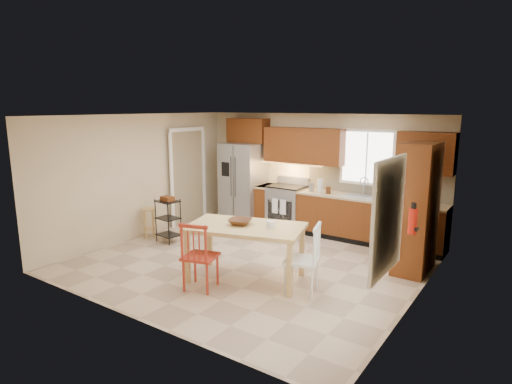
{
  "coord_description": "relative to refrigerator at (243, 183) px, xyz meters",
  "views": [
    {
      "loc": [
        4.06,
        -5.75,
        2.66
      ],
      "look_at": [
        -0.16,
        0.4,
        1.15
      ],
      "focal_mm": 30.0,
      "sensor_mm": 36.0,
      "label": 1
    }
  ],
  "objects": [
    {
      "name": "canister_wood",
      "position": [
        2.15,
        -0.0,
        0.06
      ],
      "size": [
        0.1,
        0.1,
        0.14
      ],
      "primitive_type": "cylinder",
      "color": "#4A2813",
      "rests_on": "base_cabinet_run"
    },
    {
      "name": "upper_left_block",
      "position": [
        1.45,
        0.2,
        0.92
      ],
      "size": [
        1.8,
        0.35,
        0.75
      ],
      "primitive_type": "cube",
      "color": "#632F10",
      "rests_on": "wall_back"
    },
    {
      "name": "chair_white",
      "position": [
        3.03,
        -2.74,
        -0.4
      ],
      "size": [
        0.6,
        0.6,
        1.03
      ],
      "primitive_type": null,
      "rotation": [
        0.0,
        0.0,
        1.85
      ],
      "color": "silver",
      "rests_on": "floor"
    },
    {
      "name": "wall_left",
      "position": [
        -1.05,
        -2.12,
        0.34
      ],
      "size": [
        0.02,
        5.0,
        2.5
      ],
      "primitive_type": "cube",
      "color": "#CCB793",
      "rests_on": "ground"
    },
    {
      "name": "soap_bottle",
      "position": [
        3.18,
        -0.02,
        0.09
      ],
      "size": [
        0.09,
        0.09,
        0.19
      ],
      "primitive_type": "imported",
      "color": "#B6180C",
      "rests_on": "base_cabinet_run"
    },
    {
      "name": "base_cabinet_narrow",
      "position": [
        0.6,
        0.08,
        -0.46
      ],
      "size": [
        0.3,
        0.6,
        0.9
      ],
      "primitive_type": "cube",
      "color": "#572710",
      "rests_on": "floor"
    },
    {
      "name": "upper_right_block",
      "position": [
        3.95,
        0.2,
        0.92
      ],
      "size": [
        1.0,
        0.35,
        0.75
      ],
      "primitive_type": "cube",
      "color": "#632F10",
      "rests_on": "wall_back"
    },
    {
      "name": "dining_table",
      "position": [
        2.08,
        -2.79,
        -0.48
      ],
      "size": [
        1.95,
        1.43,
        0.85
      ],
      "primitive_type": null,
      "rotation": [
        0.0,
        0.0,
        0.28
      ],
      "color": "tan",
      "rests_on": "floor"
    },
    {
      "name": "upper_over_fridge",
      "position": [
        0.0,
        0.2,
        1.19
      ],
      "size": [
        1.0,
        0.35,
        0.55
      ],
      "primitive_type": "cube",
      "color": "#632F10",
      "rests_on": "wall_back"
    },
    {
      "name": "undercab_glow",
      "position": [
        1.15,
        0.17,
        0.52
      ],
      "size": [
        1.6,
        0.3,
        0.01
      ],
      "primitive_type": "cube",
      "color": "#FFBF66",
      "rests_on": "wall_back"
    },
    {
      "name": "bar_stool",
      "position": [
        -0.8,
        -2.16,
        -0.6
      ],
      "size": [
        0.34,
        0.34,
        0.63
      ],
      "primitive_type": null,
      "rotation": [
        0.0,
        0.0,
        0.12
      ],
      "color": "tan",
      "rests_on": "floor"
    },
    {
      "name": "ceiling",
      "position": [
        1.7,
        -2.12,
        1.59
      ],
      "size": [
        5.5,
        5.0,
        0.02
      ],
      "primitive_type": "cube",
      "color": "silver",
      "rests_on": "ground"
    },
    {
      "name": "floor",
      "position": [
        1.7,
        -2.12,
        -0.91
      ],
      "size": [
        5.5,
        5.5,
        0.0
      ],
      "primitive_type": "plane",
      "color": "tan",
      "rests_on": "ground"
    },
    {
      "name": "base_cabinet_run",
      "position": [
        2.99,
        0.08,
        -0.46
      ],
      "size": [
        2.92,
        0.6,
        0.9
      ],
      "primitive_type": "cube",
      "color": "#572710",
      "rests_on": "floor"
    },
    {
      "name": "doorway",
      "position": [
        -0.97,
        -0.82,
        0.14
      ],
      "size": [
        0.04,
        0.95,
        2.1
      ],
      "primitive_type": "cube",
      "color": "#8C7A59",
      "rests_on": "wall_left"
    },
    {
      "name": "wall_right",
      "position": [
        4.45,
        -2.12,
        0.34
      ],
      "size": [
        0.02,
        5.0,
        2.5
      ],
      "primitive_type": "cube",
      "color": "#CCB793",
      "rests_on": "ground"
    },
    {
      "name": "backsplash",
      "position": [
        2.99,
        0.36,
        0.27
      ],
      "size": [
        2.92,
        0.03,
        0.55
      ],
      "primitive_type": "cube",
      "color": "beige",
      "rests_on": "wall_back"
    },
    {
      "name": "refrigerator",
      "position": [
        0.0,
        0.0,
        0.0
      ],
      "size": [
        0.92,
        0.75,
        1.82
      ],
      "primitive_type": "cube",
      "color": "gray",
      "rests_on": "floor"
    },
    {
      "name": "table_bowl",
      "position": [
        1.97,
        -2.79,
        -0.05
      ],
      "size": [
        0.44,
        0.44,
        0.09
      ],
      "primitive_type": "imported",
      "rotation": [
        0.0,
        0.0,
        0.28
      ],
      "color": "#4A2813",
      "rests_on": "dining_table"
    },
    {
      "name": "fire_extinguisher",
      "position": [
        4.33,
        -1.98,
        0.19
      ],
      "size": [
        0.12,
        0.12,
        0.36
      ],
      "primitive_type": "cylinder",
      "color": "#B6180C",
      "rests_on": "wall_right"
    },
    {
      "name": "table_jar",
      "position": [
        2.46,
        -2.68,
        -0.01
      ],
      "size": [
        0.18,
        0.18,
        0.17
      ],
      "primitive_type": "cylinder",
      "rotation": [
        0.0,
        0.0,
        0.28
      ],
      "color": "silver",
      "rests_on": "dining_table"
    },
    {
      "name": "wall_back",
      "position": [
        1.7,
        0.38,
        0.34
      ],
      "size": [
        5.5,
        0.02,
        2.5
      ],
      "primitive_type": "cube",
      "color": "#CCB793",
      "rests_on": "ground"
    },
    {
      "name": "sink",
      "position": [
        2.8,
        0.08,
        -0.05
      ],
      "size": [
        0.62,
        0.46,
        0.16
      ],
      "primitive_type": "cube",
      "color": "gray",
      "rests_on": "base_cabinet_run"
    },
    {
      "name": "range_stove",
      "position": [
        1.15,
        0.06,
        -0.45
      ],
      "size": [
        0.76,
        0.63,
        0.92
      ],
      "primitive_type": "cube",
      "color": "gray",
      "rests_on": "floor"
    },
    {
      "name": "window_right",
      "position": [
        4.38,
        -3.27,
        0.54
      ],
      "size": [
        0.04,
        1.02,
        1.32
      ],
      "primitive_type": "cube",
      "color": "white",
      "rests_on": "wall_right"
    },
    {
      "name": "window_back",
      "position": [
        2.8,
        0.35,
        0.74
      ],
      "size": [
        1.12,
        0.04,
        1.12
      ],
      "primitive_type": "cube",
      "color": "white",
      "rests_on": "wall_back"
    },
    {
      "name": "chair_red",
      "position": [
        1.73,
        -3.44,
        -0.4
      ],
      "size": [
        0.6,
        0.6,
        1.03
      ],
      "primitive_type": null,
      "rotation": [
        0.0,
        0.0,
        0.28
      ],
      "color": "maroon",
      "rests_on": "floor"
    },
    {
      "name": "utility_cart",
      "position": [
        -0.28,
        -2.14,
        -0.47
      ],
      "size": [
        0.47,
        0.39,
        0.88
      ],
      "primitive_type": null,
      "rotation": [
        0.0,
        0.0,
        -0.11
      ],
      "color": "black",
      "rests_on": "floor"
    },
    {
      "name": "paper_towel",
      "position": [
        1.95,
        0.03,
        0.13
      ],
      "size": [
        0.12,
        0.12,
        0.28
      ],
      "primitive_type": "cylinder",
      "color": "silver",
      "rests_on": "base_cabinet_run"
    },
    {
      "name": "canister_steel",
      "position": [
        1.75,
        0.03,
        0.08
      ],
      "size": [
        0.11,
        0.11,
        0.18
      ],
      "primitive_type": "cylinder",
      "color": "gray",
      "rests_on": "base_cabinet_run"
    },
    {
      "name": "wall_front",
      "position": [
        1.7,
        -4.62,
        0.34
      ],
      "size": [
        5.5,
        0.02,
        2.5
      ],
      "primitive_type": "cube",
      "color": "#CCB793",
      "rests_on": "ground"
    },
    {
      "name": "dishwasher",
      "position": [
        3.55,
        -0.22,
        -0.46
      ],
      "size": [
        0.6,
        0.02,
        0.78
      ],
      "primitive_type": "cube",
      "color": "black",
      "rests_on": "floor"
    },
    {
      "name": "pantry",
      "position": [
        4.13,
        -0.93,
        0.14
      ],
      "size": [
        0.5,
        0.95,
        2.1
      ],
      "primitive_type": "cube",
      "color": "#572710",
      "rests_on": "floor"
    }
  ]
}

